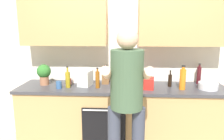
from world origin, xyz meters
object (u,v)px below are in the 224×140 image
at_px(bottle_wine, 199,75).
at_px(grocery_bag_produce, 85,78).
at_px(bottle_oil, 68,79).
at_px(knife_block, 106,76).
at_px(cup_ceramic, 69,81).
at_px(cup_coffee, 75,79).
at_px(grocery_bag_crisps, 144,83).
at_px(mixing_bowl, 208,86).
at_px(bottle_juice, 183,79).
at_px(potted_herb, 44,73).
at_px(bottle_syrup, 98,79).
at_px(cup_tea, 59,85).
at_px(person_standing, 127,95).
at_px(bottle_soy, 170,80).

relative_size(bottle_wine, grocery_bag_produce, 1.37).
distance_m(bottle_oil, knife_block, 0.55).
distance_m(knife_block, grocery_bag_produce, 0.31).
bearing_deg(cup_ceramic, cup_coffee, 57.22).
relative_size(bottle_wine, cup_ceramic, 3.53).
xyz_separation_m(cup_coffee, grocery_bag_crisps, (0.98, -0.25, 0.02)).
bearing_deg(grocery_bag_crisps, mixing_bowl, 0.57).
relative_size(bottle_juice, potted_herb, 1.10).
relative_size(bottle_syrup, cup_tea, 2.79).
relative_size(cup_tea, grocery_bag_produce, 0.47).
bearing_deg(person_standing, grocery_bag_crisps, 70.00).
bearing_deg(bottle_soy, bottle_syrup, -172.79).
relative_size(cup_coffee, grocery_bag_produce, 0.45).
relative_size(cup_coffee, cup_ceramic, 1.17).
xyz_separation_m(bottle_syrup, bottle_wine, (1.42, 0.31, 0.01)).
relative_size(cup_coffee, potted_herb, 0.33).
relative_size(cup_coffee, grocery_bag_crisps, 0.37).
relative_size(person_standing, bottle_oil, 5.92).
distance_m(cup_ceramic, grocery_bag_produce, 0.26).
bearing_deg(cup_tea, bottle_wine, 10.65).
height_order(bottle_oil, bottle_soy, bottle_oil).
relative_size(bottle_juice, mixing_bowl, 1.28).
bearing_deg(bottle_juice, grocery_bag_produce, 175.28).
relative_size(bottle_juice, cup_ceramic, 3.90).
xyz_separation_m(knife_block, grocery_bag_crisps, (0.53, -0.22, -0.04)).
distance_m(bottle_wine, cup_ceramic, 1.86).
distance_m(bottle_juice, knife_block, 1.06).
relative_size(cup_ceramic, knife_block, 0.31).
bearing_deg(bottle_oil, person_standing, -38.63).
bearing_deg(mixing_bowl, cup_tea, -177.42).
bearing_deg(bottle_oil, knife_block, 26.64).
relative_size(bottle_wine, mixing_bowl, 1.16).
bearing_deg(bottle_syrup, bottle_juice, -0.38).
bearing_deg(bottle_soy, cup_coffee, 173.81).
height_order(cup_ceramic, grocery_bag_produce, grocery_bag_produce).
distance_m(cup_coffee, cup_ceramic, 0.12).
height_order(bottle_oil, mixing_bowl, bottle_oil).
bearing_deg(potted_herb, cup_tea, -34.42).
relative_size(cup_tea, potted_herb, 0.34).
relative_size(bottle_soy, grocery_bag_produce, 1.08).
relative_size(bottle_oil, grocery_bag_produce, 1.36).
relative_size(person_standing, bottle_soy, 7.44).
bearing_deg(potted_herb, cup_ceramic, 7.11).
height_order(bottle_syrup, bottle_wine, bottle_wine).
relative_size(cup_ceramic, grocery_bag_crisps, 0.32).
height_order(bottle_syrup, cup_tea, bottle_syrup).
height_order(bottle_soy, cup_ceramic, bottle_soy).
bearing_deg(grocery_bag_produce, cup_tea, -154.39).
distance_m(bottle_soy, bottle_juice, 0.19).
bearing_deg(cup_ceramic, person_standing, -44.16).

